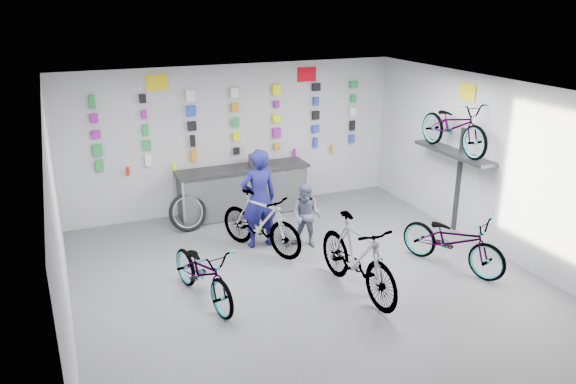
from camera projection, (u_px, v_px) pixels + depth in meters
name	position (u px, v px, depth m)	size (l,w,h in m)	color
floor	(318.00, 292.00, 8.54)	(8.00, 8.00, 0.00)	#4E4E53
ceiling	(322.00, 96.00, 7.55)	(8.00, 8.00, 0.00)	white
wall_back	(235.00, 138.00, 11.52)	(7.00, 7.00, 0.00)	#B6B6B8
wall_front	(535.00, 356.00, 4.57)	(7.00, 7.00, 0.00)	#B6B6B8
wall_left	(59.00, 239.00, 6.76)	(8.00, 8.00, 0.00)	#B6B6B8
wall_right	(509.00, 172.00, 9.33)	(8.00, 8.00, 0.00)	#B6B6B8
counter	(243.00, 192.00, 11.46)	(2.70, 0.66, 1.00)	black
merch_wall	(235.00, 124.00, 11.35)	(5.58, 0.08, 1.57)	green
wall_bracket	(454.00, 157.00, 10.32)	(0.39, 1.90, 2.00)	#333338
sign_left	(157.00, 83.00, 10.55)	(0.42, 0.02, 0.30)	yellow
sign_right	(307.00, 74.00, 11.69)	(0.42, 0.02, 0.30)	red
sign_side	(468.00, 92.00, 9.98)	(0.02, 0.40, 0.30)	yellow
bike_left	(203.00, 272.00, 8.18)	(0.62, 1.76, 0.93)	gray
bike_center	(357.00, 257.00, 8.36)	(0.56, 1.98, 1.19)	gray
bike_right	(453.00, 240.00, 9.18)	(0.65, 1.86, 0.98)	gray
bike_service	(261.00, 222.00, 9.77)	(0.51, 1.81, 1.08)	gray
bike_wall	(454.00, 126.00, 10.10)	(0.63, 1.80, 0.95)	gray
clerk	(259.00, 199.00, 9.85)	(0.66, 0.43, 1.80)	#141455
customer	(307.00, 216.00, 9.93)	(0.57, 0.44, 1.18)	slate
spare_wheel	(188.00, 212.00, 10.72)	(0.79, 0.41, 0.73)	black
register	(256.00, 161.00, 11.37)	(0.28, 0.30, 0.22)	black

